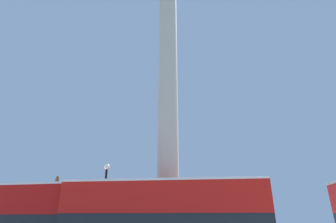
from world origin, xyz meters
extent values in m
cube|color=#A39E8E|center=(0.00, 0.00, 2.80)|extent=(2.49, 2.49, 1.12)
cylinder|color=#A39E8E|center=(0.00, 0.00, 14.20)|extent=(1.54, 1.54, 21.67)
cube|color=silver|center=(-10.19, -2.93, 4.22)|extent=(11.24, 3.62, 0.12)
cube|color=black|center=(0.23, -4.34, 2.37)|extent=(10.37, 2.67, 0.55)
cube|color=#B7140F|center=(0.23, -4.34, 3.40)|extent=(10.37, 2.72, 1.51)
cube|color=silver|center=(0.23, -4.34, 4.21)|extent=(10.37, 2.72, 0.12)
ellipsoid|color=brown|center=(-11.17, 5.82, 4.50)|extent=(2.29, 1.51, 1.06)
cone|color=brown|center=(-10.19, 6.05, 4.97)|extent=(1.13, 0.80, 1.12)
cylinder|color=brown|center=(-11.17, 5.82, 5.48)|extent=(0.36, 0.36, 0.90)
sphere|color=brown|center=(-11.17, 5.82, 6.07)|extent=(0.28, 0.28, 0.28)
cylinder|color=brown|center=(-10.58, 6.26, 3.41)|extent=(0.20, 0.20, 1.12)
cylinder|color=brown|center=(-10.45, 5.69, 3.41)|extent=(0.20, 0.20, 1.12)
cylinder|color=brown|center=(-11.89, 5.95, 3.41)|extent=(0.20, 0.20, 1.12)
cylinder|color=brown|center=(-11.76, 5.38, 3.41)|extent=(0.20, 0.20, 1.12)
cylinder|color=black|center=(-3.90, -1.67, 2.69)|extent=(0.14, 0.14, 5.39)
sphere|color=white|center=(-3.90, -1.67, 5.57)|extent=(0.37, 0.37, 0.37)
camera|label=1|loc=(1.79, -18.60, 2.41)|focal=28.00mm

